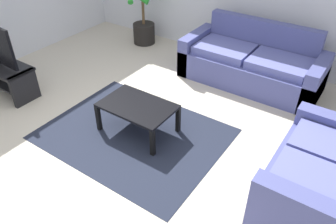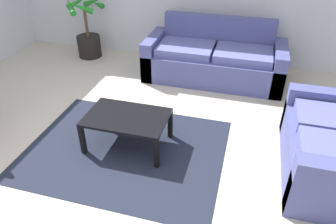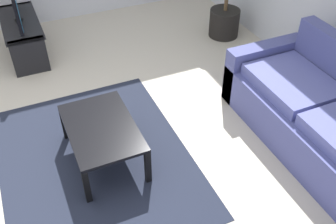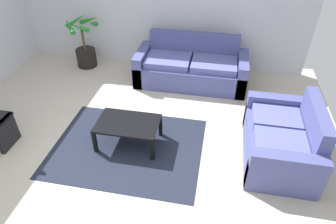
% 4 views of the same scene
% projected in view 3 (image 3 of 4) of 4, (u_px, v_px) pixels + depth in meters
% --- Properties ---
extents(ground_plane, '(6.60, 6.60, 0.00)m').
position_uv_depth(ground_plane, '(69.00, 160.00, 3.64)').
color(ground_plane, beige).
extents(couch_main, '(2.11, 0.90, 0.90)m').
position_uv_depth(couch_main, '(326.00, 121.00, 3.62)').
color(couch_main, '#4C518C').
rests_on(couch_main, ground).
extents(tv_stand, '(1.10, 0.45, 0.47)m').
position_uv_depth(tv_stand, '(22.00, 32.00, 4.95)').
color(tv_stand, black).
rests_on(tv_stand, ground).
extents(coffee_table, '(0.90, 0.59, 0.39)m').
position_uv_depth(coffee_table, '(102.00, 131.00, 3.45)').
color(coffee_table, black).
rests_on(coffee_table, ground).
extents(area_rug, '(2.20, 1.70, 0.01)m').
position_uv_depth(area_rug, '(95.00, 160.00, 3.64)').
color(area_rug, '#1E2333').
rests_on(area_rug, ground).
extents(potted_palm, '(0.71, 0.73, 1.08)m').
position_uv_depth(potted_palm, '(226.00, 9.00, 5.27)').
color(potted_palm, black).
rests_on(potted_palm, ground).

